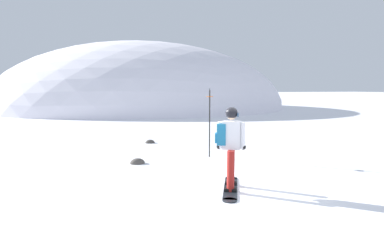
{
  "coord_description": "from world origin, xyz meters",
  "views": [
    {
      "loc": [
        -3.3,
        -6.38,
        2.1
      ],
      "look_at": [
        -0.12,
        2.9,
        1.0
      ],
      "focal_mm": 31.78,
      "sensor_mm": 36.0,
      "label": 1
    }
  ],
  "objects_px": {
    "snowboarder_main": "(230,145)",
    "piste_marker_near": "(210,118)",
    "rock_small": "(231,141)",
    "rock_dark": "(137,163)",
    "rock_mid": "(150,143)"
  },
  "relations": [
    {
      "from": "snowboarder_main",
      "to": "piste_marker_near",
      "type": "height_order",
      "value": "piste_marker_near"
    },
    {
      "from": "rock_small",
      "to": "rock_dark",
      "type": "bearing_deg",
      "value": -146.75
    },
    {
      "from": "rock_dark",
      "to": "rock_mid",
      "type": "distance_m",
      "value": 3.57
    },
    {
      "from": "rock_small",
      "to": "snowboarder_main",
      "type": "bearing_deg",
      "value": -115.69
    },
    {
      "from": "piste_marker_near",
      "to": "rock_dark",
      "type": "bearing_deg",
      "value": -174.94
    },
    {
      "from": "snowboarder_main",
      "to": "rock_small",
      "type": "relative_size",
      "value": 2.56
    },
    {
      "from": "rock_mid",
      "to": "rock_small",
      "type": "relative_size",
      "value": 0.55
    },
    {
      "from": "snowboarder_main",
      "to": "rock_dark",
      "type": "xyz_separation_m",
      "value": [
        -1.4,
        3.01,
        -0.92
      ]
    },
    {
      "from": "snowboarder_main",
      "to": "rock_mid",
      "type": "bearing_deg",
      "value": 92.91
    },
    {
      "from": "rock_small",
      "to": "piste_marker_near",
      "type": "bearing_deg",
      "value": -127.18
    },
    {
      "from": "snowboarder_main",
      "to": "rock_dark",
      "type": "relative_size",
      "value": 4.1
    },
    {
      "from": "piste_marker_near",
      "to": "rock_dark",
      "type": "relative_size",
      "value": 5.03
    },
    {
      "from": "rock_dark",
      "to": "rock_small",
      "type": "bearing_deg",
      "value": 33.25
    },
    {
      "from": "snowboarder_main",
      "to": "rock_small",
      "type": "bearing_deg",
      "value": 64.31
    },
    {
      "from": "rock_mid",
      "to": "rock_small",
      "type": "distance_m",
      "value": 3.16
    }
  ]
}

